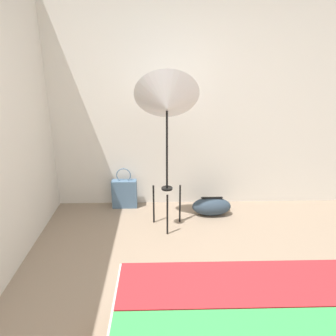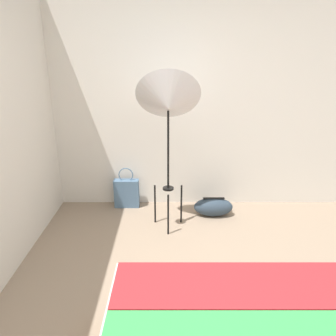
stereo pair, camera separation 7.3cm
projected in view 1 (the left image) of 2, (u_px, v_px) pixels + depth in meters
name	position (u px, v px, depth m)	size (l,w,h in m)	color
wall_back	(194.00, 101.00, 3.87)	(8.00, 0.05, 2.60)	silver
photo_umbrella	(167.00, 103.00, 3.23)	(0.66, 0.56, 1.71)	black
tote_bag	(124.00, 193.00, 4.09)	(0.31, 0.11, 0.52)	slate
duffel_bag	(211.00, 206.00, 3.91)	(0.46, 0.22, 0.23)	#2D3D4C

